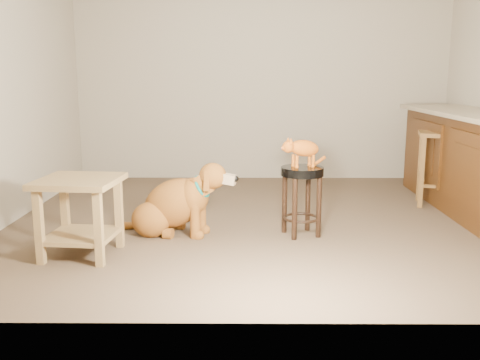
{
  "coord_description": "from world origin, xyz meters",
  "views": [
    {
      "loc": [
        -0.22,
        -4.59,
        1.28
      ],
      "look_at": [
        -0.25,
        -0.41,
        0.45
      ],
      "focal_mm": 40.0,
      "sensor_mm": 36.0,
      "label": 1
    }
  ],
  "objects_px": {
    "golden_retriever": "(175,205)",
    "padded_stool": "(302,187)",
    "wood_stool": "(438,167)",
    "tabby_kitten": "(301,149)",
    "side_table": "(80,205)"
  },
  "relations": [
    {
      "from": "golden_retriever",
      "to": "padded_stool",
      "type": "bearing_deg",
      "value": 12.39
    },
    {
      "from": "padded_stool",
      "to": "golden_retriever",
      "type": "distance_m",
      "value": 1.03
    },
    {
      "from": "padded_stool",
      "to": "wood_stool",
      "type": "bearing_deg",
      "value": 35.17
    },
    {
      "from": "golden_retriever",
      "to": "tabby_kitten",
      "type": "xyz_separation_m",
      "value": [
        1.01,
        -0.03,
        0.46
      ]
    },
    {
      "from": "side_table",
      "to": "golden_retriever",
      "type": "xyz_separation_m",
      "value": [
        0.6,
        0.53,
        -0.13
      ]
    },
    {
      "from": "padded_stool",
      "to": "wood_stool",
      "type": "relative_size",
      "value": 0.77
    },
    {
      "from": "padded_stool",
      "to": "wood_stool",
      "type": "xyz_separation_m",
      "value": [
        1.45,
        1.02,
        -0.02
      ]
    },
    {
      "from": "side_table",
      "to": "golden_retriever",
      "type": "relative_size",
      "value": 0.61
    },
    {
      "from": "wood_stool",
      "to": "side_table",
      "type": "height_order",
      "value": "wood_stool"
    },
    {
      "from": "side_table",
      "to": "tabby_kitten",
      "type": "relative_size",
      "value": 1.55
    },
    {
      "from": "tabby_kitten",
      "to": "padded_stool",
      "type": "bearing_deg",
      "value": -5.72
    },
    {
      "from": "side_table",
      "to": "golden_retriever",
      "type": "bearing_deg",
      "value": 41.56
    },
    {
      "from": "golden_retriever",
      "to": "tabby_kitten",
      "type": "height_order",
      "value": "tabby_kitten"
    },
    {
      "from": "padded_stool",
      "to": "golden_retriever",
      "type": "bearing_deg",
      "value": 178.57
    },
    {
      "from": "wood_stool",
      "to": "side_table",
      "type": "xyz_separation_m",
      "value": [
        -3.07,
        -1.53,
        -0.01
      ]
    }
  ]
}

